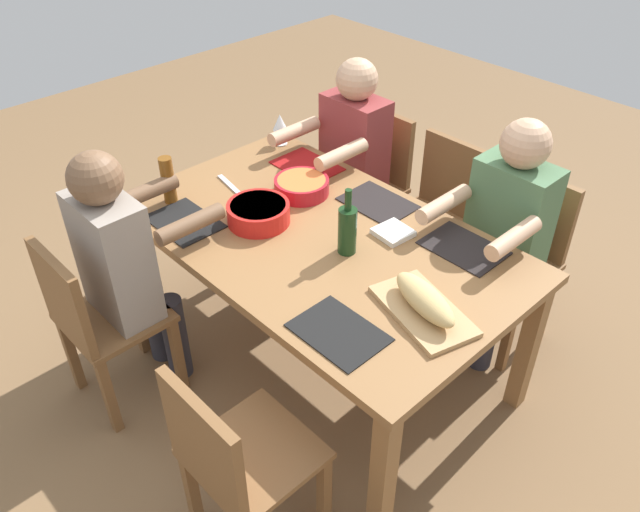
% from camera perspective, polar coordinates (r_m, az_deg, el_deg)
% --- Properties ---
extents(ground_plane, '(8.00, 8.00, 0.00)m').
position_cam_1_polar(ground_plane, '(3.17, -0.00, -9.11)').
color(ground_plane, brown).
extents(dining_table, '(1.72, 1.04, 0.74)m').
position_cam_1_polar(dining_table, '(2.74, -0.00, 0.53)').
color(dining_table, olive).
rests_on(dining_table, ground_plane).
extents(chair_near_left, '(0.40, 0.40, 0.85)m').
position_cam_1_polar(chair_near_left, '(2.83, -19.44, -5.25)').
color(chair_near_left, brown).
rests_on(chair_near_left, ground_plane).
extents(diner_near_left, '(0.41, 0.53, 1.20)m').
position_cam_1_polar(diner_near_left, '(2.75, -17.01, -0.23)').
color(diner_near_left, '#2D2D38').
rests_on(diner_near_left, ground_plane).
extents(chair_far_left, '(0.40, 0.40, 0.85)m').
position_cam_1_polar(chair_far_left, '(3.62, 4.54, 6.96)').
color(chair_far_left, brown).
rests_on(chair_far_left, ground_plane).
extents(diner_far_left, '(0.41, 0.53, 1.20)m').
position_cam_1_polar(diner_far_left, '(3.40, 2.59, 9.05)').
color(diner_far_left, '#2D2D38').
rests_on(diner_far_left, ground_plane).
extents(chair_far_center, '(0.40, 0.40, 0.85)m').
position_cam_1_polar(chair_far_center, '(3.37, 10.47, 3.94)').
color(chair_far_center, brown).
rests_on(chair_far_center, ground_plane).
extents(chair_near_right, '(0.40, 0.40, 0.85)m').
position_cam_1_polar(chair_near_right, '(2.23, -7.70, -17.56)').
color(chair_near_right, brown).
rests_on(chair_near_right, ground_plane).
extents(chair_far_right, '(0.40, 0.40, 0.85)m').
position_cam_1_polar(chair_far_right, '(3.17, 17.18, 0.45)').
color(chair_far_right, brown).
rests_on(chair_far_right, ground_plane).
extents(diner_far_right, '(0.41, 0.53, 1.20)m').
position_cam_1_polar(diner_far_right, '(2.92, 16.01, 2.37)').
color(diner_far_right, '#2D2D38').
rests_on(diner_far_right, ground_plane).
extents(serving_bowl_fruit, '(0.25, 0.25, 0.07)m').
position_cam_1_polar(serving_bowl_fruit, '(2.95, -1.66, 6.31)').
color(serving_bowl_fruit, '#B21923').
rests_on(serving_bowl_fruit, dining_table).
extents(serving_bowl_salad, '(0.27, 0.27, 0.09)m').
position_cam_1_polar(serving_bowl_salad, '(2.76, -5.52, 3.93)').
color(serving_bowl_salad, red).
rests_on(serving_bowl_salad, dining_table).
extents(cutting_board, '(0.44, 0.32, 0.02)m').
position_cam_1_polar(cutting_board, '(2.33, 9.19, -4.84)').
color(cutting_board, tan).
rests_on(cutting_board, dining_table).
extents(bread_loaf, '(0.34, 0.19, 0.09)m').
position_cam_1_polar(bread_loaf, '(2.30, 9.33, -3.82)').
color(bread_loaf, tan).
rests_on(bread_loaf, cutting_board).
extents(wine_bottle, '(0.08, 0.08, 0.29)m').
position_cam_1_polar(wine_bottle, '(2.53, 2.38, 2.36)').
color(wine_bottle, '#193819').
rests_on(wine_bottle, dining_table).
extents(beer_bottle, '(0.06, 0.06, 0.22)m').
position_cam_1_polar(beer_bottle, '(2.94, -13.41, 6.60)').
color(beer_bottle, brown).
rests_on(beer_bottle, dining_table).
extents(wine_glass, '(0.08, 0.08, 0.17)m').
position_cam_1_polar(wine_glass, '(3.36, -3.59, 11.71)').
color(wine_glass, silver).
rests_on(wine_glass, dining_table).
extents(placemat_near_left, '(0.32, 0.23, 0.01)m').
position_cam_1_polar(placemat_near_left, '(2.83, -12.01, 3.01)').
color(placemat_near_left, black).
rests_on(placemat_near_left, dining_table).
extents(placemat_far_left, '(0.32, 0.23, 0.01)m').
position_cam_1_polar(placemat_far_left, '(3.19, -1.17, 8.05)').
color(placemat_far_left, maroon).
rests_on(placemat_far_left, dining_table).
extents(placemat_far_center, '(0.32, 0.23, 0.01)m').
position_cam_1_polar(placemat_far_center, '(2.91, 5.18, 4.74)').
color(placemat_far_center, black).
rests_on(placemat_far_center, dining_table).
extents(placemat_near_right, '(0.32, 0.23, 0.01)m').
position_cam_1_polar(placemat_near_right, '(2.23, 1.68, -6.82)').
color(placemat_near_right, black).
rests_on(placemat_near_right, dining_table).
extents(placemat_far_right, '(0.32, 0.23, 0.01)m').
position_cam_1_polar(placemat_far_right, '(2.68, 12.69, 0.72)').
color(placemat_far_right, black).
rests_on(placemat_far_right, dining_table).
extents(carving_knife, '(0.23, 0.06, 0.01)m').
position_cam_1_polar(carving_knife, '(3.05, -7.99, 6.23)').
color(carving_knife, silver).
rests_on(carving_knife, dining_table).
extents(napkin_stack, '(0.15, 0.15, 0.02)m').
position_cam_1_polar(napkin_stack, '(2.70, 6.54, 2.10)').
color(napkin_stack, white).
rests_on(napkin_stack, dining_table).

